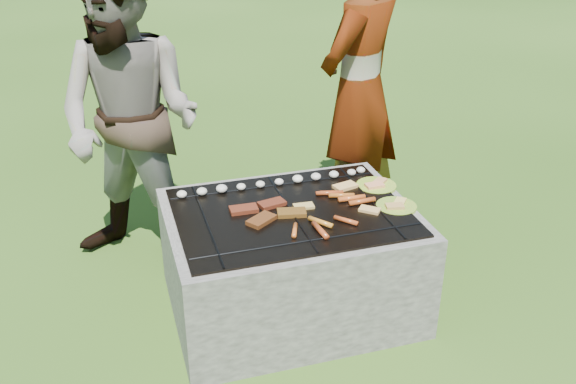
# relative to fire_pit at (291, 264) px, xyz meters

# --- Properties ---
(lawn) EXTENTS (60.00, 60.00, 0.00)m
(lawn) POSITION_rel_fire_pit_xyz_m (0.00, 0.00, -0.28)
(lawn) COLOR #274812
(lawn) RESTS_ON ground
(fire_pit) EXTENTS (1.30, 1.00, 0.62)m
(fire_pit) POSITION_rel_fire_pit_xyz_m (0.00, 0.00, 0.00)
(fire_pit) COLOR #A69F93
(fire_pit) RESTS_ON ground
(mushrooms) EXTENTS (1.12, 0.07, 0.04)m
(mushrooms) POSITION_rel_fire_pit_xyz_m (0.00, 0.33, 0.35)
(mushrooms) COLOR #F0E3CC
(mushrooms) RESTS_ON fire_pit
(pork_slabs) EXTENTS (0.39, 0.29, 0.02)m
(pork_slabs) POSITION_rel_fire_pit_xyz_m (-0.13, 0.01, 0.34)
(pork_slabs) COLOR #98351B
(pork_slabs) RESTS_ON fire_pit
(sausages) EXTENTS (0.55, 0.49, 0.03)m
(sausages) POSITION_rel_fire_pit_xyz_m (0.23, -0.07, 0.34)
(sausages) COLOR #B9591E
(sausages) RESTS_ON fire_pit
(bread_on_grate) EXTENTS (0.44, 0.41, 0.02)m
(bread_on_grate) POSITION_rel_fire_pit_xyz_m (0.31, 0.06, 0.34)
(bread_on_grate) COLOR tan
(bread_on_grate) RESTS_ON fire_pit
(plate_far) EXTENTS (0.26, 0.26, 0.03)m
(plate_far) POSITION_rel_fire_pit_xyz_m (0.56, 0.16, 0.33)
(plate_far) COLOR #BDCD31
(plate_far) RESTS_ON fire_pit
(plate_near) EXTENTS (0.25, 0.25, 0.03)m
(plate_near) POSITION_rel_fire_pit_xyz_m (0.56, -0.11, 0.33)
(plate_near) COLOR gold
(plate_near) RESTS_ON fire_pit
(cook) EXTENTS (0.84, 0.80, 1.94)m
(cook) POSITION_rel_fire_pit_xyz_m (0.70, 0.78, 0.69)
(cook) COLOR #9E9483
(cook) RESTS_ON ground
(bystander) EXTENTS (1.14, 1.10, 1.85)m
(bystander) POSITION_rel_fire_pit_xyz_m (-0.74, 0.75, 0.64)
(bystander) COLOR #A29287
(bystander) RESTS_ON ground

